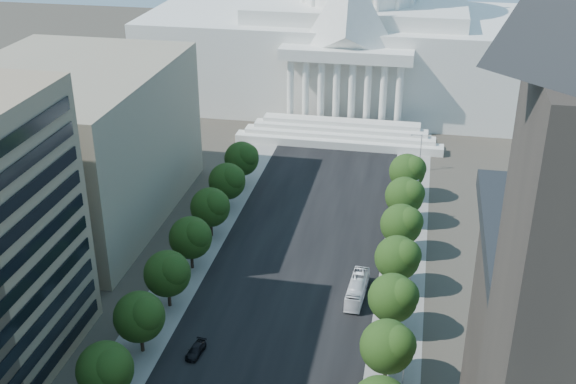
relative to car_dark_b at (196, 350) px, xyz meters
The scene contains 24 objects.
road_asphalt 30.88m from the car_dark_b, 71.17° to the left, with size 30.00×260.00×0.01m, color black.
sidewalk_left 30.59m from the car_dark_b, 107.18° to the left, with size 8.00×260.00×0.02m, color gray.
sidewalk_right 41.15m from the car_dark_b, 45.25° to the left, with size 8.00×260.00×0.02m, color gray.
capitol 126.00m from the car_dark_b, 85.41° to the left, with size 120.00×56.00×73.00m.
office_block_left_far 56.48m from the car_dark_b, 134.12° to the left, with size 38.00×52.00×30.00m, color gray.
tree_l_d 16.16m from the car_dark_b, 120.67° to the right, with size 7.79×7.60×9.97m.
tree_l_e 9.67m from the car_dark_b, behind, with size 7.79×7.60×9.97m.
tree_l_f 14.63m from the car_dark_b, 124.92° to the left, with size 7.79×7.60×9.97m.
tree_l_g 24.95m from the car_dark_b, 108.48° to the left, with size 7.79×7.60×9.97m.
tree_l_h 36.32m from the car_dark_b, 102.39° to the left, with size 7.79×7.60×9.97m.
tree_l_i 48.00m from the car_dark_b, 99.29° to the left, with size 7.79×7.60×9.97m.
tree_l_j 59.80m from the car_dark_b, 97.43° to the left, with size 7.79×7.60×9.97m.
tree_r_e 28.90m from the car_dark_b, ahead, with size 7.79×7.60×9.97m.
tree_r_f 30.92m from the car_dark_b, 21.28° to the left, with size 7.79×7.60×9.97m.
tree_r_g 36.94m from the car_dark_b, 39.13° to the left, with size 7.79×7.60×9.97m.
tree_r_h 45.40m from the car_dark_b, 51.06° to the left, with size 7.79×7.60×9.97m.
tree_r_i 55.19m from the car_dark_b, 58.96° to the left, with size 7.79×7.60×9.97m.
tree_r_j 65.71m from the car_dark_b, 64.38° to the left, with size 7.79×7.60×9.97m.
streetlight_c 30.32m from the car_dark_b, ahead, with size 2.61×0.44×9.00m.
streetlight_d 38.80m from the car_dark_b, 39.03° to the left, with size 2.61×0.44×9.00m.
streetlight_e 57.80m from the car_dark_b, 58.75° to the left, with size 2.61×0.44×9.00m.
streetlight_f 80.17m from the car_dark_b, 68.08° to the left, with size 2.61×0.44×9.00m.
car_dark_b is the anchor object (origin of this frame).
city_bus 29.37m from the car_dark_b, 41.93° to the left, with size 2.57×10.96×3.05m, color white.
Camera 1 is at (19.99, -21.05, 68.17)m, focal length 45.00 mm.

